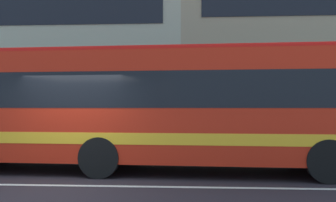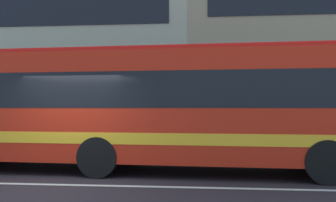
# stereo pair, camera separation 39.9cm
# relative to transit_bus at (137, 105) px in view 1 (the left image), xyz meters

# --- Properties ---
(ground_plane) EXTENTS (160.00, 160.00, 0.00)m
(ground_plane) POSITION_rel_transit_bus_xyz_m (-1.44, -2.09, -1.78)
(ground_plane) COLOR #2C242A
(lane_centre_line) EXTENTS (60.00, 0.16, 0.01)m
(lane_centre_line) POSITION_rel_transit_bus_xyz_m (-1.44, -2.09, -1.78)
(lane_centre_line) COLOR silver
(lane_centre_line) RESTS_ON ground_plane
(apartment_block_left) EXTENTS (21.81, 10.43, 12.11)m
(apartment_block_left) POSITION_rel_transit_bus_xyz_m (-10.02, 13.68, 4.27)
(apartment_block_left) COLOR #B6B799
(apartment_block_left) RESTS_ON ground_plane
(transit_bus) EXTENTS (11.40, 3.24, 3.23)m
(transit_bus) POSITION_rel_transit_bus_xyz_m (0.00, 0.00, 0.00)
(transit_bus) COLOR red
(transit_bus) RESTS_ON ground_plane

